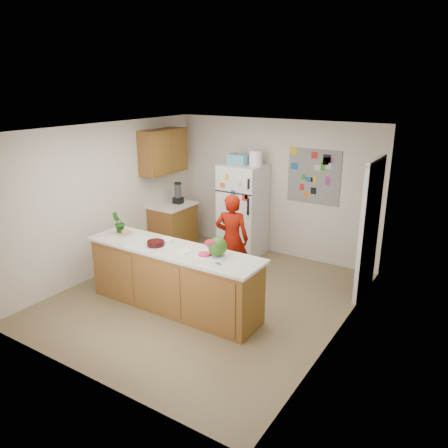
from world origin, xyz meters
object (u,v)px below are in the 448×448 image
Objects in this scene: watermelon at (218,247)px; cherry_bowl at (156,243)px; person at (232,239)px; refrigerator at (243,210)px.

cherry_bowl is (-0.95, -0.13, -0.10)m from watermelon.
person is 1.36m from cherry_bowl.
refrigerator is 2.50m from watermelon.
person is 5.77× the size of watermelon.
person is at bearing 112.41° from watermelon.
watermelon reaches higher than cherry_bowl.
cherry_bowl is at bearing 49.47° from person.
watermelon is 0.97m from cherry_bowl.
cherry_bowl is (-0.00, -2.44, 0.11)m from refrigerator.
refrigerator reaches higher than watermelon.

